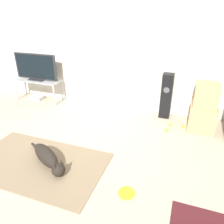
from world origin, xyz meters
TOP-DOWN VIEW (x-y plane):
  - ground_plane at (0.00, 0.00)m, footprint 12.00×12.00m
  - wall_back at (0.00, 2.10)m, footprint 8.00×0.06m
  - area_rug at (-0.12, -0.29)m, footprint 1.95×1.15m
  - dog at (0.05, -0.26)m, footprint 0.87×0.55m
  - frisbee at (1.26, -0.41)m, footprint 0.21×0.21m
  - cardboard_box_lower at (2.11, 1.55)m, footprint 0.45×0.49m
  - cardboard_box_upper at (2.10, 1.56)m, footprint 0.39×0.42m
  - floor_speaker at (1.41, 1.87)m, footprint 0.21×0.22m
  - tv_stand at (-1.58, 1.77)m, footprint 1.14×0.40m
  - tv at (-1.58, 1.77)m, footprint 1.08×0.20m
  - tennis_ball_by_boxes at (1.53, 1.26)m, footprint 0.07×0.07m
  - tennis_ball_near_speaker at (1.58, 1.49)m, footprint 0.07×0.07m
  - tennis_ball_loose_on_carpet at (1.81, 1.49)m, footprint 0.07×0.07m
  - game_console at (-1.68, 1.76)m, footprint 0.33×0.23m

SIDE VIEW (x-z plane):
  - ground_plane at x=0.00m, z-range 0.00..0.00m
  - area_rug at x=-0.12m, z-range 0.00..0.01m
  - frisbee at x=1.26m, z-range 0.00..0.03m
  - tennis_ball_by_boxes at x=1.53m, z-range 0.00..0.07m
  - tennis_ball_near_speaker at x=1.58m, z-range 0.00..0.07m
  - tennis_ball_loose_on_carpet at x=1.81m, z-range 0.00..0.07m
  - game_console at x=-1.68m, z-range 0.00..0.08m
  - dog at x=0.05m, z-range 0.01..0.25m
  - cardboard_box_lower at x=2.11m, z-range 0.00..0.48m
  - tv_stand at x=-1.58m, z-range 0.19..0.69m
  - floor_speaker at x=1.41m, z-range 0.00..0.91m
  - cardboard_box_upper at x=2.10m, z-range 0.48..0.88m
  - tv at x=-1.58m, z-range 0.50..1.11m
  - wall_back at x=0.00m, z-range 0.00..2.55m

